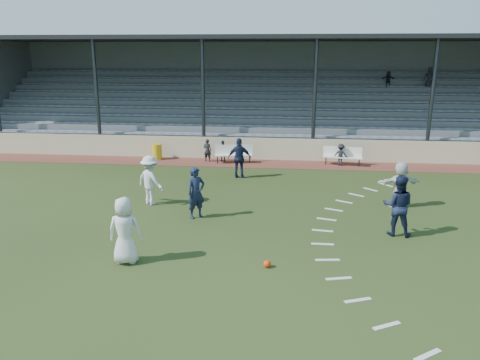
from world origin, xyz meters
name	(u,v)px	position (x,y,z in m)	size (l,w,h in m)	color
ground	(232,240)	(0.00, 0.00, 0.00)	(90.00, 90.00, 0.00)	#253415
cinder_track	(256,163)	(0.00, 10.50, 0.01)	(34.00, 2.00, 0.02)	brown
retaining_wall	(257,149)	(0.00, 11.55, 0.60)	(34.00, 0.18, 1.20)	beige
bench_left	(234,152)	(-1.20, 10.55, 0.58)	(2.04, 0.77, 0.95)	silver
bench_right	(343,154)	(4.52, 10.64, 0.58)	(2.04, 0.78, 0.95)	silver
trash_bin	(157,152)	(-5.49, 10.88, 0.45)	(0.54, 0.54, 0.86)	gold
football	(267,264)	(1.22, -1.79, 0.10)	(0.21, 0.21, 0.21)	red
player_white_lead	(125,231)	(-2.76, -1.88, 0.96)	(0.94, 0.61, 1.92)	silver
player_navy_lead	(196,193)	(-1.51, 1.96, 0.93)	(0.68, 0.45, 1.86)	#131B34
player_navy_mid	(398,206)	(5.27, 1.06, 0.99)	(0.97, 0.75, 1.99)	#131B34
player_white_wing	(150,180)	(-3.58, 3.31, 0.96)	(1.25, 0.72, 1.93)	silver
player_navy_wing	(240,158)	(-0.57, 7.58, 0.94)	(1.11, 0.46, 1.89)	#131B34
player_white_back	(400,184)	(5.97, 3.96, 0.90)	(1.66, 0.53, 1.79)	silver
sub_left_near	(207,150)	(-2.64, 10.69, 0.63)	(0.44, 0.29, 1.22)	black
sub_left_far	(223,151)	(-1.80, 10.75, 0.59)	(0.67, 0.28, 1.15)	black
sub_right	(341,155)	(4.41, 10.49, 0.59)	(0.74, 0.43, 1.15)	black
grandstand	(263,109)	(0.01, 16.26, 2.20)	(34.60, 9.00, 6.61)	slate
penalty_arc	(364,246)	(4.12, 0.00, 0.01)	(3.89, 14.63, 0.01)	silver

